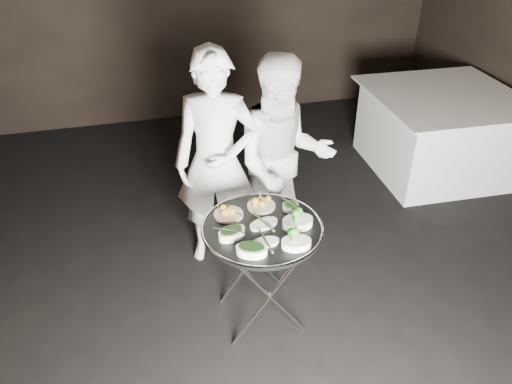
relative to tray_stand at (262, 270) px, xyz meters
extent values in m
cube|color=black|center=(0.13, 0.08, -0.45)|extent=(6.00, 7.00, 0.05)
cylinder|color=silver|center=(0.00, -0.20, -0.05)|extent=(0.52, 0.02, 0.76)
cylinder|color=silver|center=(0.00, -0.20, -0.05)|extent=(0.52, 0.02, 0.76)
cylinder|color=silver|center=(0.00, 0.20, -0.05)|extent=(0.52, 0.02, 0.76)
cylinder|color=silver|center=(0.00, 0.20, -0.05)|extent=(0.52, 0.02, 0.76)
cylinder|color=silver|center=(-0.22, 0.00, 0.30)|extent=(0.02, 0.44, 0.02)
cylinder|color=silver|center=(0.22, 0.00, 0.30)|extent=(0.02, 0.44, 0.02)
cylinder|color=black|center=(0.00, 0.00, 0.34)|extent=(0.76, 0.76, 0.03)
torus|color=silver|center=(0.00, 0.00, 0.35)|extent=(0.77, 0.77, 0.02)
cylinder|color=beige|center=(-0.18, 0.17, 0.36)|extent=(0.19, 0.19, 0.02)
cylinder|color=beige|center=(0.05, 0.22, 0.36)|extent=(0.19, 0.19, 0.02)
cylinder|color=white|center=(0.23, 0.14, 0.37)|extent=(0.11, 0.11, 0.04)
cylinder|color=silver|center=(-0.18, 0.16, 0.41)|extent=(0.15, 0.15, 0.01)
cylinder|color=silver|center=(0.05, 0.21, 0.41)|extent=(0.05, 0.20, 0.01)
cylinder|color=silver|center=(0.23, 0.13, 0.41)|extent=(0.08, 0.19, 0.01)
cylinder|color=silver|center=(-0.22, -0.05, 0.41)|extent=(0.18, 0.10, 0.01)
cylinder|color=silver|center=(0.22, -0.05, 0.41)|extent=(0.10, 0.18, 0.01)
cylinder|color=silver|center=(0.00, 0.01, 0.41)|extent=(0.10, 0.18, 0.01)
imported|color=white|center=(-0.14, 0.75, 0.43)|extent=(0.72, 0.57, 1.71)
imported|color=white|center=(0.36, 0.71, 0.39)|extent=(0.85, 0.69, 1.64)
cube|color=silver|center=(2.32, 1.58, -0.03)|extent=(1.28, 1.28, 0.80)
cube|color=silver|center=(2.32, 1.58, 0.38)|extent=(1.43, 1.43, 0.02)
camera|label=1|loc=(-0.68, -2.42, 2.23)|focal=35.00mm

